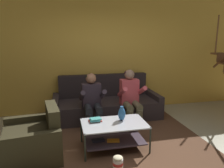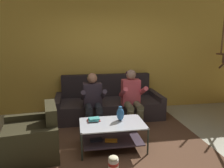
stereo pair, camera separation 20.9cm
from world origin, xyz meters
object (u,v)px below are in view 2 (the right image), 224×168
popcorn_tub (113,164)px  person_seated_right (132,96)px  coffee_table (112,131)px  person_seated_left (93,99)px  armchair (33,139)px  vase (120,114)px  book_stack (94,119)px  couch (108,104)px

popcorn_tub → person_seated_right: bearing=66.7°
coffee_table → popcorn_tub: coffee_table is taller
person_seated_left → popcorn_tub: person_seated_left is taller
person_seated_right → armchair: size_ratio=1.19×
vase → armchair: bearing=-176.4°
person_seated_right → book_stack: person_seated_right is taller
armchair → couch: bearing=47.0°
couch → person_seated_left: (-0.41, -0.60, 0.32)m
person_seated_right → couch: bearing=124.4°
person_seated_left → person_seated_right: (0.82, 0.00, 0.02)m
person_seated_left → popcorn_tub: size_ratio=5.03×
couch → armchair: (-1.44, -1.54, -0.01)m
vase → book_stack: size_ratio=1.13×
vase → coffee_table: bearing=-152.4°
person_seated_left → coffee_table: size_ratio=1.06×
couch → person_seated_left: bearing=-124.2°
person_seated_right → popcorn_tub: person_seated_right is taller
coffee_table → couch: bearing=83.2°
vase → book_stack: (-0.44, 0.05, -0.09)m
vase → popcorn_tub: bearing=-109.0°
book_stack → couch: bearing=71.5°
armchair → book_stack: bearing=8.4°
book_stack → person_seated_left: bearing=85.8°
vase → armchair: 1.45m
couch → person_seated_right: 0.80m
coffee_table → popcorn_tub: (-0.09, -0.64, -0.19)m
person_seated_left → vase: bearing=-65.7°
couch → popcorn_tub: size_ratio=10.86×
person_seated_left → person_seated_right: size_ratio=0.96×
person_seated_right → coffee_table: 1.16m
couch → armchair: bearing=-133.0°
person_seated_left → book_stack: 0.81m
vase → popcorn_tub: (-0.25, -0.72, -0.46)m
coffee_table → vase: 0.32m
person_seated_left → popcorn_tub: bearing=-85.0°
person_seated_right → armchair: 2.11m
book_stack → popcorn_tub: book_stack is taller
person_seated_right → vase: bearing=-116.7°
person_seated_right → person_seated_left: bearing=-179.7°
person_seated_right → popcorn_tub: (-0.68, -1.58, -0.52)m
person_seated_right → armchair: person_seated_right is taller
person_seated_left → coffee_table: (0.23, -0.94, -0.31)m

